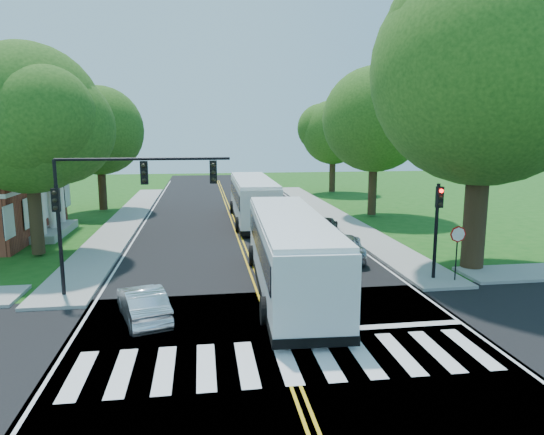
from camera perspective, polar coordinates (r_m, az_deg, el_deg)
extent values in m
plane|color=#164E13|center=(15.70, 1.35, -15.75)|extent=(140.00, 140.00, 0.00)
cube|color=black|center=(32.75, -3.95, -2.09)|extent=(14.00, 96.00, 0.01)
cube|color=black|center=(15.70, 1.35, -15.73)|extent=(60.00, 12.00, 0.01)
cube|color=gold|center=(36.66, -4.44, -0.79)|extent=(0.36, 70.00, 0.01)
cube|color=silver|center=(36.84, -15.05, -1.05)|extent=(0.12, 70.00, 0.01)
cube|color=silver|center=(37.72, 5.92, -0.51)|extent=(0.12, 70.00, 0.01)
cube|color=silver|center=(15.25, 1.68, -16.49)|extent=(12.60, 3.00, 0.01)
cube|color=silver|center=(17.96, 11.81, -12.49)|extent=(6.60, 0.40, 0.01)
cube|color=gray|center=(39.96, -16.70, -0.20)|extent=(2.60, 40.00, 0.15)
cube|color=gray|center=(40.95, 6.93, 0.38)|extent=(2.60, 40.00, 0.15)
cylinder|color=black|center=(25.97, 22.84, 1.05)|extent=(1.10, 1.10, 6.00)
sphere|color=#427322|center=(25.88, 23.84, 15.44)|extent=(10.80, 10.80, 10.80)
cylinder|color=black|center=(29.69, -26.08, 0.67)|extent=(0.70, 0.70, 4.80)
sphere|color=#427322|center=(29.40, -26.83, 10.33)|extent=(8.00, 8.00, 8.00)
cylinder|color=black|center=(45.00, -19.35, 3.67)|extent=(0.70, 0.70, 4.40)
sphere|color=#427322|center=(44.78, -19.70, 9.62)|extent=(7.60, 7.60, 7.60)
cylinder|color=black|center=(40.63, 11.75, 3.84)|extent=(0.70, 0.70, 5.00)
sphere|color=#427322|center=(40.43, 12.01, 11.22)|extent=(8.40, 8.40, 8.40)
cylinder|color=black|center=(56.14, 7.11, 5.28)|extent=(0.70, 0.70, 4.40)
sphere|color=#427322|center=(55.97, 7.21, 9.92)|extent=(7.20, 7.20, 7.20)
cube|color=silver|center=(35.47, -24.79, 5.12)|extent=(1.40, 6.00, 0.45)
cube|color=gray|center=(35.99, -24.32, -1.47)|extent=(1.80, 6.00, 0.50)
cylinder|color=silver|center=(33.61, -25.55, 0.90)|extent=(0.50, 0.50, 4.20)
cylinder|color=silver|center=(35.70, -24.53, 1.44)|extent=(0.50, 0.50, 4.20)
cylinder|color=silver|center=(37.80, -23.62, 1.93)|extent=(0.50, 0.50, 4.20)
cylinder|color=black|center=(21.69, -23.67, -2.50)|extent=(0.16, 0.16, 4.60)
cube|color=black|center=(21.27, -24.09, 1.90)|extent=(0.30, 0.22, 0.95)
sphere|color=black|center=(21.10, -24.25, 2.65)|extent=(0.18, 0.18, 0.18)
cylinder|color=black|center=(20.60, -14.83, 6.67)|extent=(7.00, 0.12, 0.12)
cube|color=black|center=(20.49, -14.81, 5.11)|extent=(0.30, 0.22, 0.95)
cube|color=black|center=(20.37, -6.92, 5.34)|extent=(0.30, 0.22, 0.95)
cylinder|color=black|center=(23.46, 18.72, -1.55)|extent=(0.16, 0.16, 4.40)
cube|color=black|center=(23.08, 19.11, 2.27)|extent=(0.30, 0.22, 0.95)
sphere|color=#FF0A05|center=(22.92, 19.31, 2.97)|extent=(0.18, 0.18, 0.18)
cylinder|color=black|center=(23.64, 20.86, -4.33)|extent=(0.06, 0.06, 2.20)
cylinder|color=#A50A07|center=(23.39, 21.05, -1.85)|extent=(0.76, 0.04, 0.76)
cube|color=white|center=(21.11, 2.09, -4.15)|extent=(3.34, 12.76, 2.95)
cube|color=black|center=(20.98, 2.10, -2.73)|extent=(3.37, 11.88, 1.02)
cube|color=black|center=(27.22, 0.31, -0.14)|extent=(2.62, 0.23, 1.71)
cube|color=orange|center=(27.07, 0.31, 1.87)|extent=(1.82, 0.19, 0.34)
cube|color=black|center=(21.46, 2.07, -7.54)|extent=(3.39, 12.86, 0.32)
cube|color=white|center=(20.79, 2.12, -0.05)|extent=(3.27, 12.38, 0.24)
cylinder|color=black|center=(25.60, 3.93, -4.30)|extent=(0.39, 1.04, 1.03)
cylinder|color=black|center=(25.29, -2.33, -4.46)|extent=(0.39, 1.04, 1.03)
cylinder|color=black|center=(18.07, 8.18, -10.50)|extent=(0.39, 1.04, 1.03)
cylinder|color=black|center=(17.64, -0.81, -10.91)|extent=(0.39, 1.04, 1.03)
cube|color=white|center=(37.59, -2.26, 2.09)|extent=(2.97, 12.85, 2.98)
cube|color=black|center=(37.52, -2.27, 2.91)|extent=(3.02, 11.95, 1.03)
cube|color=black|center=(43.93, -3.03, 3.71)|extent=(2.66, 0.14, 1.74)
cube|color=orange|center=(43.83, -3.04, 4.98)|extent=(1.85, 0.13, 0.35)
cube|color=black|center=(37.79, -2.25, 0.10)|extent=(3.02, 12.95, 0.33)
cube|color=white|center=(37.41, -2.28, 4.45)|extent=(2.91, 12.46, 0.24)
cylinder|color=black|center=(42.06, -0.86, 1.34)|extent=(0.36, 1.05, 1.04)
cylinder|color=black|center=(41.84, -4.70, 1.26)|extent=(0.36, 1.05, 1.04)
cylinder|color=black|center=(34.10, 0.71, -0.68)|extent=(0.36, 1.05, 1.04)
cylinder|color=black|center=(33.82, -4.03, -0.79)|extent=(0.36, 1.05, 1.04)
imported|color=silver|center=(18.57, -14.96, -9.74)|extent=(2.45, 4.16, 1.30)
imported|color=#A6A8AD|center=(26.88, 8.26, -3.35)|extent=(3.24, 5.21, 1.34)
imported|color=black|center=(33.09, 6.27, -0.97)|extent=(2.78, 4.30, 1.16)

